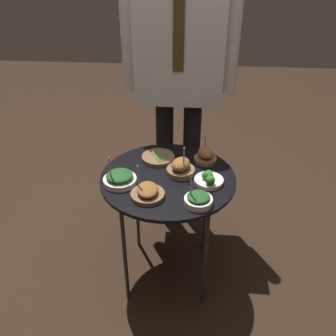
# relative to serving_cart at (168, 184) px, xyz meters

# --- Properties ---
(ground_plane) EXTENTS (8.00, 8.00, 0.00)m
(ground_plane) POSITION_rel_serving_cart_xyz_m (0.00, 0.00, -0.61)
(ground_plane) COLOR black
(serving_cart) EXTENTS (0.67, 0.67, 0.66)m
(serving_cart) POSITION_rel_serving_cart_xyz_m (0.00, 0.00, 0.00)
(serving_cart) COLOR black
(serving_cart) RESTS_ON ground_plane
(bowl_roast_far_rim) EXTENTS (0.14, 0.14, 0.17)m
(bowl_roast_far_rim) POSITION_rel_serving_cart_xyz_m (0.06, 0.03, 0.08)
(bowl_roast_far_rim) COLOR brown
(bowl_roast_far_rim) RESTS_ON serving_cart
(bowl_spinach_mid_left) EXTENTS (0.16, 0.16, 0.16)m
(bowl_spinach_mid_left) POSITION_rel_serving_cart_xyz_m (-0.22, -0.07, 0.07)
(bowl_spinach_mid_left) COLOR white
(bowl_spinach_mid_left) RESTS_ON serving_cart
(bowl_roast_near_rim) EXTENTS (0.16, 0.16, 0.16)m
(bowl_roast_near_rim) POSITION_rel_serving_cart_xyz_m (-0.08, -0.17, 0.07)
(bowl_roast_near_rim) COLOR brown
(bowl_roast_near_rim) RESTS_ON serving_cart
(bowl_asparagus_back_left) EXTENTS (0.17, 0.17, 0.03)m
(bowl_asparagus_back_left) POSITION_rel_serving_cart_xyz_m (-0.07, 0.16, 0.06)
(bowl_asparagus_back_left) COLOR brown
(bowl_asparagus_back_left) RESTS_ON serving_cart
(bowl_spinach_back_right) EXTENTS (0.13, 0.13, 0.16)m
(bowl_spinach_back_right) POSITION_rel_serving_cart_xyz_m (0.15, -0.21, 0.07)
(bowl_spinach_back_right) COLOR white
(bowl_spinach_back_right) RESTS_ON serving_cart
(bowl_broccoli_center) EXTENTS (0.14, 0.14, 0.07)m
(bowl_broccoli_center) POSITION_rel_serving_cart_xyz_m (0.20, -0.04, 0.07)
(bowl_broccoli_center) COLOR silver
(bowl_broccoli_center) RESTS_ON serving_cart
(bowl_roast_mid_right) EXTENTS (0.12, 0.12, 0.13)m
(bowl_roast_mid_right) POSITION_rel_serving_cart_xyz_m (0.18, 0.16, 0.08)
(bowl_roast_mid_right) COLOR brown
(bowl_roast_mid_right) RESTS_ON serving_cart
(waiter_figure) EXTENTS (0.64, 0.24, 1.73)m
(waiter_figure) POSITION_rel_serving_cart_xyz_m (0.02, 0.52, 0.48)
(waiter_figure) COLOR black
(waiter_figure) RESTS_ON ground_plane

